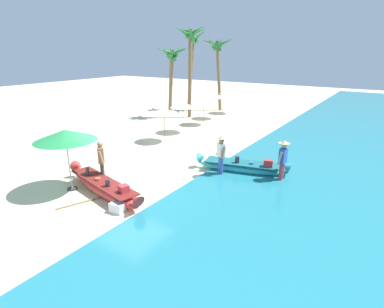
# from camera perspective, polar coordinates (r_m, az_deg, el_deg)

# --- Properties ---
(ground_plane) EXTENTS (80.00, 80.00, 0.00)m
(ground_plane) POSITION_cam_1_polar(r_m,az_deg,el_deg) (12.57, -11.02, -5.35)
(ground_plane) COLOR beige
(boat_red_foreground) EXTENTS (4.60, 1.69, 0.80)m
(boat_red_foreground) POSITION_cam_1_polar(r_m,az_deg,el_deg) (11.86, -15.75, -5.75)
(boat_red_foreground) COLOR red
(boat_red_foreground) RESTS_ON ground
(boat_cyan_midground) EXTENTS (4.06, 1.64, 0.77)m
(boat_cyan_midground) POSITION_cam_1_polar(r_m,az_deg,el_deg) (13.53, 9.12, -2.30)
(boat_cyan_midground) COLOR #33B2BC
(boat_cyan_midground) RESTS_ON ground
(person_vendor_hatted) EXTENTS (0.56, 0.48, 1.74)m
(person_vendor_hatted) POSITION_cam_1_polar(r_m,az_deg,el_deg) (12.84, 5.29, 0.24)
(person_vendor_hatted) COLOR #3D5BA8
(person_vendor_hatted) RESTS_ON ground
(person_tourist_customer) EXTENTS (0.53, 0.53, 1.77)m
(person_tourist_customer) POSITION_cam_1_polar(r_m,az_deg,el_deg) (12.35, -16.08, -1.17)
(person_tourist_customer) COLOR #333842
(person_tourist_customer) RESTS_ON ground
(person_vendor_assistant) EXTENTS (0.44, 0.57, 1.72)m
(person_vendor_assistant) POSITION_cam_1_polar(r_m,az_deg,el_deg) (12.69, 16.14, -0.73)
(person_vendor_assistant) COLOR #B2383D
(person_vendor_assistant) RESTS_ON ground
(patio_umbrella_large) EXTENTS (2.21, 2.21, 2.31)m
(patio_umbrella_large) POSITION_cam_1_polar(r_m,az_deg,el_deg) (12.03, -22.02, 3.12)
(patio_umbrella_large) COLOR #B7B7BC
(patio_umbrella_large) RESTS_ON ground
(parasol_row_0) EXTENTS (1.60, 1.60, 1.91)m
(parasol_row_0) POSITION_cam_1_polar(r_m,az_deg,el_deg) (17.75, -5.06, 7.76)
(parasol_row_0) COLOR #8E6B47
(parasol_row_0) RESTS_ON ground
(parasol_row_1) EXTENTS (1.60, 1.60, 1.91)m
(parasol_row_1) POSITION_cam_1_polar(r_m,az_deg,el_deg) (19.74, -1.68, 8.89)
(parasol_row_1) COLOR #8E6B47
(parasol_row_1) RESTS_ON ground
(parasol_row_2) EXTENTS (1.60, 1.60, 1.91)m
(parasol_row_2) POSITION_cam_1_polar(r_m,az_deg,el_deg) (21.92, 2.17, 9.82)
(parasol_row_2) COLOR #8E6B47
(parasol_row_2) RESTS_ON ground
(parasol_row_3) EXTENTS (1.60, 1.60, 1.91)m
(parasol_row_3) POSITION_cam_1_polar(r_m,az_deg,el_deg) (24.04, 4.08, 10.54)
(parasol_row_3) COLOR #8E6B47
(parasol_row_3) RESTS_ON ground
(parasol_row_4) EXTENTS (1.60, 1.60, 1.91)m
(parasol_row_4) POSITION_cam_1_polar(r_m,az_deg,el_deg) (26.29, 6.79, 11.12)
(parasol_row_4) COLOR #8E6B47
(parasol_row_4) RESTS_ON ground
(palm_tree_tall_inland) EXTENTS (2.68, 2.61, 6.69)m
(palm_tree_tall_inland) POSITION_cam_1_polar(r_m,az_deg,el_deg) (27.91, 0.16, 18.96)
(palm_tree_tall_inland) COLOR brown
(palm_tree_tall_inland) RESTS_ON ground
(palm_tree_leaning_seaward) EXTENTS (2.52, 2.79, 6.76)m
(palm_tree_leaning_seaward) POSITION_cam_1_polar(r_m,az_deg,el_deg) (24.22, -0.35, 19.39)
(palm_tree_leaning_seaward) COLOR brown
(palm_tree_leaning_seaward) RESTS_ON ground
(palm_tree_mid_cluster) EXTENTS (2.68, 2.82, 5.35)m
(palm_tree_mid_cluster) POSITION_cam_1_polar(r_m,az_deg,el_deg) (24.39, -3.70, 16.84)
(palm_tree_mid_cluster) COLOR brown
(palm_tree_mid_cluster) RESTS_ON ground
(palm_tree_far_behind) EXTENTS (2.96, 3.01, 6.05)m
(palm_tree_far_behind) POSITION_cam_1_polar(r_m,az_deg,el_deg) (27.56, 4.69, 18.22)
(palm_tree_far_behind) COLOR brown
(palm_tree_far_behind) RESTS_ON ground
(cooler_box) EXTENTS (0.48, 0.37, 0.33)m
(cooler_box) POSITION_cam_1_polar(r_m,az_deg,el_deg) (10.51, -13.38, -9.42)
(cooler_box) COLOR silver
(cooler_box) RESTS_ON ground
(paddle) EXTENTS (0.82, 1.70, 0.05)m
(paddle) POSITION_cam_1_polar(r_m,az_deg,el_deg) (11.55, -18.25, -8.02)
(paddle) COLOR #8E6B47
(paddle) RESTS_ON ground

